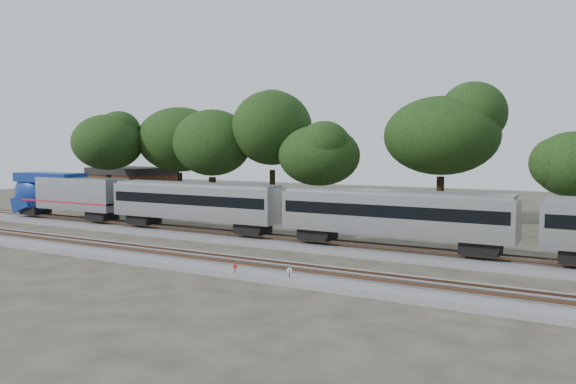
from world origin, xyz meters
name	(u,v)px	position (x,y,z in m)	size (l,w,h in m)	color
ground	(244,256)	(0.00, 0.00, 0.00)	(160.00, 160.00, 0.00)	#383328
track_far	(284,242)	(0.00, 6.00, 0.21)	(160.00, 5.00, 0.73)	slate
track_near	(211,263)	(0.00, -4.00, 0.21)	(160.00, 5.00, 0.73)	slate
switch_stand_red	(235,269)	(3.68, -6.34, 0.61)	(0.30, 0.06, 0.95)	#512D19
switch_stand_white	(289,274)	(7.26, -5.82, 0.64)	(0.31, 0.15, 1.01)	#512D19
switch_lever	(296,284)	(7.86, -6.09, 0.15)	(0.50, 0.30, 0.30)	#512D19
brick_building	(132,186)	(-35.78, 24.08, 2.70)	(11.81, 8.85, 5.36)	brown
tree_0	(108,142)	(-31.15, 15.53, 8.82)	(8.98, 8.98, 12.66)	black
tree_1	(179,140)	(-24.30, 21.12, 9.18)	(9.34, 9.34, 13.17)	black
tree_2	(212,143)	(-16.90, 18.31, 8.72)	(8.88, 8.88, 12.52)	black
tree_3	(272,128)	(-9.96, 20.51, 10.40)	(10.59, 10.59, 14.92)	black
tree_4	(319,156)	(-3.44, 19.43, 7.30)	(7.44, 7.44, 10.49)	black
tree_5	(441,136)	(7.97, 25.73, 9.42)	(9.58, 9.58, 13.51)	black
tree_6	(573,165)	(20.88, 20.70, 6.67)	(6.81, 6.81, 9.60)	black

